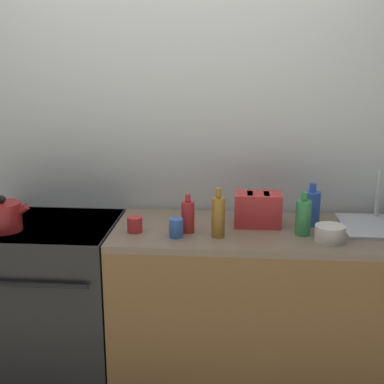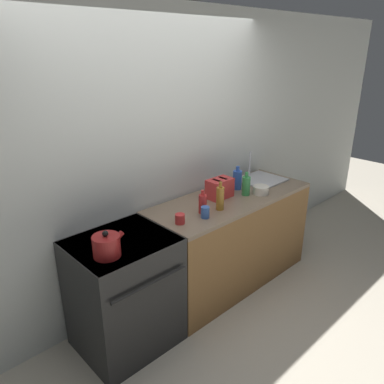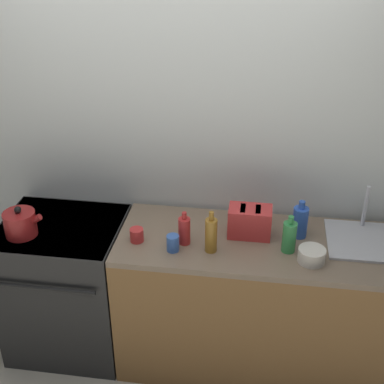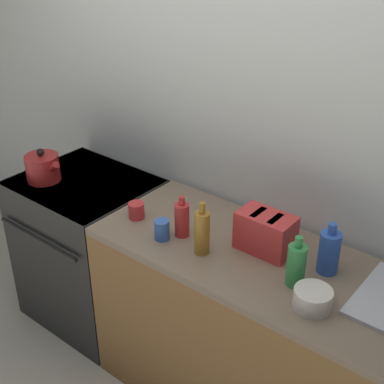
% 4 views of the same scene
% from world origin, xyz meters
% --- Properties ---
extents(wall_back, '(8.00, 0.05, 2.60)m').
position_xyz_m(wall_back, '(0.00, 0.70, 1.30)').
color(wall_back, silver).
rests_on(wall_back, ground_plane).
extents(stove, '(0.74, 0.67, 0.93)m').
position_xyz_m(stove, '(-0.63, 0.32, 0.47)').
color(stove, black).
rests_on(stove, ground_plane).
extents(counter_block, '(1.73, 0.65, 0.93)m').
position_xyz_m(counter_block, '(0.62, 0.32, 0.46)').
color(counter_block, brown).
rests_on(counter_block, ground_plane).
extents(kettle, '(0.24, 0.19, 0.19)m').
position_xyz_m(kettle, '(-0.81, 0.20, 1.00)').
color(kettle, maroon).
rests_on(kettle, stove).
extents(toaster, '(0.25, 0.15, 0.18)m').
position_xyz_m(toaster, '(0.52, 0.39, 1.02)').
color(toaster, red).
rests_on(toaster, counter_block).
extents(sink_tray, '(0.44, 0.41, 0.28)m').
position_xyz_m(sink_tray, '(1.19, 0.41, 0.94)').
color(sink_tray, '#B7B7BC').
rests_on(sink_tray, counter_block).
extents(bottle_blue, '(0.09, 0.09, 0.23)m').
position_xyz_m(bottle_blue, '(0.81, 0.42, 1.02)').
color(bottle_blue, '#2D56B7').
rests_on(bottle_blue, counter_block).
extents(bottle_amber, '(0.07, 0.07, 0.25)m').
position_xyz_m(bottle_amber, '(0.31, 0.19, 1.03)').
color(bottle_amber, '#9E6B23').
rests_on(bottle_amber, counter_block).
extents(bottle_red, '(0.07, 0.07, 0.20)m').
position_xyz_m(bottle_red, '(0.15, 0.25, 1.01)').
color(bottle_red, '#B72828').
rests_on(bottle_red, counter_block).
extents(bottle_green, '(0.08, 0.08, 0.23)m').
position_xyz_m(bottle_green, '(0.74, 0.26, 1.02)').
color(bottle_green, '#338C47').
rests_on(bottle_green, counter_block).
extents(cup_blue, '(0.07, 0.07, 0.10)m').
position_xyz_m(cup_blue, '(0.10, 0.17, 0.98)').
color(cup_blue, '#3860B2').
rests_on(cup_blue, counter_block).
extents(cup_red, '(0.08, 0.08, 0.08)m').
position_xyz_m(cup_red, '(-0.13, 0.23, 0.97)').
color(cup_red, red).
rests_on(cup_red, counter_block).
extents(bowl, '(0.15, 0.15, 0.08)m').
position_xyz_m(bowl, '(0.87, 0.17, 0.97)').
color(bowl, beige).
rests_on(bowl, counter_block).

